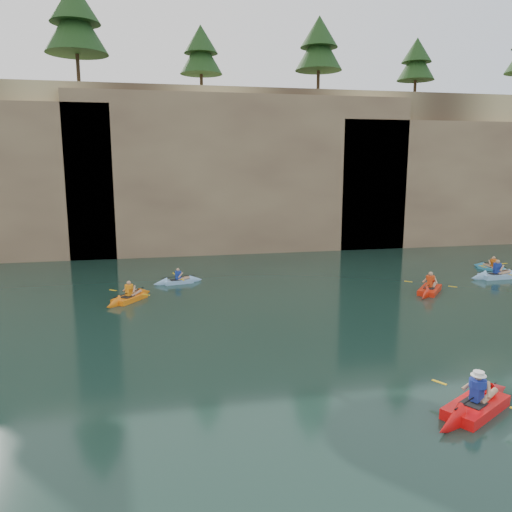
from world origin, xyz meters
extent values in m
plane|color=black|center=(0.00, 0.00, 0.00)|extent=(160.00, 160.00, 0.00)
cube|color=tan|center=(0.00, 30.00, 6.00)|extent=(70.00, 16.00, 12.00)
cube|color=#957C5A|center=(2.00, 22.60, 5.70)|extent=(24.00, 2.40, 11.40)
cube|color=#957C5A|center=(22.00, 22.60, 4.92)|extent=(26.00, 2.40, 9.84)
cube|color=black|center=(-4.00, 21.95, 1.60)|extent=(3.50, 1.00, 3.20)
cube|color=black|center=(10.00, 21.95, 2.25)|extent=(5.00, 1.00, 4.50)
cube|color=red|center=(3.51, -2.21, 0.16)|extent=(2.95, 2.20, 0.33)
cone|color=red|center=(4.69, -1.54, 0.16)|extent=(1.31, 1.25, 0.86)
cone|color=red|center=(2.33, -2.88, 0.16)|extent=(1.31, 1.25, 0.86)
cube|color=black|center=(3.38, -2.28, 0.30)|extent=(0.74, 0.74, 0.04)
cube|color=navy|center=(3.51, -2.21, 0.62)|extent=(0.44, 0.39, 0.55)
sphere|color=tan|center=(3.51, -2.21, 1.01)|extent=(0.23, 0.23, 0.23)
cylinder|color=black|center=(3.51, -2.21, 0.47)|extent=(2.02, 1.16, 0.04)
cube|color=yellow|center=(2.99, -1.30, 0.47)|extent=(0.28, 0.40, 0.02)
cylinder|color=white|center=(3.51, -2.21, 1.05)|extent=(0.39, 0.39, 0.11)
cube|color=orange|center=(-5.77, 10.62, 0.13)|extent=(2.07, 2.40, 0.27)
cone|color=orange|center=(-5.08, 11.53, 0.13)|extent=(1.10, 1.12, 0.73)
cone|color=orange|center=(-6.46, 9.70, 0.13)|extent=(1.10, 1.12, 0.73)
cube|color=black|center=(-5.86, 10.50, 0.24)|extent=(0.69, 0.71, 0.04)
cube|color=orange|center=(-5.77, 10.62, 0.52)|extent=(0.37, 0.39, 0.49)
sphere|color=tan|center=(-5.77, 10.62, 0.87)|extent=(0.20, 0.20, 0.20)
cylinder|color=black|center=(-5.77, 10.62, 0.41)|extent=(1.32, 1.73, 0.04)
cube|color=yellow|center=(-6.55, 11.20, 0.41)|extent=(0.38, 0.32, 0.02)
cube|color=yellow|center=(-4.99, 10.03, 0.41)|extent=(0.38, 0.32, 0.02)
cube|color=#8BBCE9|center=(14.28, 11.15, 0.15)|extent=(2.62, 0.97, 0.29)
cone|color=#8BBCE9|center=(13.07, 11.08, 0.15)|extent=(0.95, 0.85, 0.80)
cube|color=black|center=(14.13, 11.14, 0.26)|extent=(0.58, 0.53, 0.04)
cube|color=navy|center=(14.28, 11.15, 0.57)|extent=(0.37, 0.25, 0.53)
sphere|color=tan|center=(14.28, 11.15, 0.96)|extent=(0.22, 0.22, 0.22)
cylinder|color=black|center=(14.28, 11.15, 0.43)|extent=(2.36, 0.16, 0.04)
cube|color=yellow|center=(14.22, 12.23, 0.43)|extent=(0.10, 0.42, 0.02)
cube|color=yellow|center=(14.33, 10.07, 0.43)|extent=(0.10, 0.42, 0.02)
cube|color=red|center=(8.93, 9.13, 0.14)|extent=(2.44, 2.60, 0.29)
cone|color=red|center=(9.79, 10.09, 0.14)|extent=(1.24, 1.25, 0.79)
cone|color=red|center=(8.07, 8.16, 0.14)|extent=(1.24, 1.25, 0.79)
cube|color=black|center=(8.83, 9.01, 0.26)|extent=(0.73, 0.74, 0.04)
cube|color=red|center=(8.93, 9.13, 0.57)|extent=(0.41, 0.42, 0.53)
sphere|color=tan|center=(8.93, 9.13, 0.95)|extent=(0.22, 0.22, 0.22)
cylinder|color=black|center=(8.93, 9.13, 0.43)|extent=(1.58, 1.77, 0.04)
cube|color=yellow|center=(8.13, 9.83, 0.43)|extent=(0.37, 0.34, 0.02)
cube|color=yellow|center=(9.73, 8.42, 0.43)|extent=(0.37, 0.34, 0.02)
cube|color=#8CBAEA|center=(-3.33, 13.64, 0.12)|extent=(2.20, 1.12, 0.23)
cone|color=#8CBAEA|center=(-2.37, 13.87, 0.12)|extent=(0.87, 0.78, 0.63)
cone|color=#8CBAEA|center=(-4.29, 13.41, 0.12)|extent=(0.87, 0.78, 0.63)
cube|color=black|center=(-3.48, 13.61, 0.20)|extent=(0.63, 0.51, 0.04)
cube|color=#1B3496|center=(-3.33, 13.64, 0.44)|extent=(0.32, 0.25, 0.42)
sphere|color=tan|center=(-3.33, 13.64, 0.74)|extent=(0.18, 0.18, 0.18)
cylinder|color=black|center=(-3.33, 13.64, 0.37)|extent=(1.82, 0.46, 0.04)
cube|color=yellow|center=(-3.52, 14.45, 0.37)|extent=(0.17, 0.43, 0.02)
cube|color=yellow|center=(-3.14, 12.83, 0.37)|extent=(0.17, 0.43, 0.02)
cube|color=#3EA2D5|center=(15.39, 12.95, 0.12)|extent=(1.04, 2.45, 0.24)
cone|color=#3EA2D5|center=(15.22, 14.05, 0.12)|extent=(0.78, 0.93, 0.66)
cone|color=#3EA2D5|center=(15.56, 11.84, 0.12)|extent=(0.78, 0.93, 0.66)
cube|color=black|center=(15.42, 12.80, 0.21)|extent=(0.49, 0.61, 0.04)
cube|color=orange|center=(15.39, 12.95, 0.47)|extent=(0.24, 0.33, 0.44)
sphere|color=tan|center=(15.39, 12.95, 0.79)|extent=(0.19, 0.19, 0.19)
cylinder|color=black|center=(15.39, 12.95, 0.38)|extent=(0.33, 1.94, 0.04)
cube|color=yellow|center=(14.52, 12.81, 0.38)|extent=(0.43, 0.14, 0.02)
cube|color=yellow|center=(16.26, 13.08, 0.38)|extent=(0.43, 0.14, 0.02)
camera|label=1|loc=(-4.59, -12.84, 6.44)|focal=35.00mm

